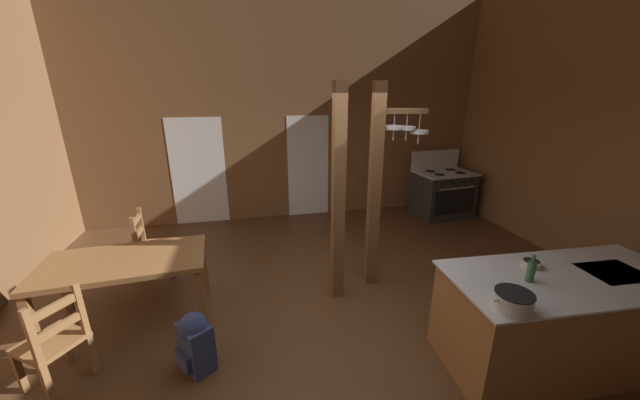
% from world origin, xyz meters
% --- Properties ---
extents(ground_plane, '(8.60, 7.62, 0.10)m').
position_xyz_m(ground_plane, '(0.00, 0.00, -0.05)').
color(ground_plane, '#4C301C').
extents(wall_back, '(8.60, 0.14, 4.28)m').
position_xyz_m(wall_back, '(0.00, 3.48, 2.14)').
color(wall_back, brown).
rests_on(wall_back, ground_plane).
extents(glazed_door_back_left, '(1.00, 0.01, 2.05)m').
position_xyz_m(glazed_door_back_left, '(-1.76, 3.41, 1.02)').
color(glazed_door_back_left, white).
rests_on(glazed_door_back_left, ground_plane).
extents(glazed_panel_back_right, '(0.84, 0.01, 2.05)m').
position_xyz_m(glazed_panel_back_right, '(0.39, 3.41, 1.02)').
color(glazed_panel_back_right, white).
rests_on(glazed_panel_back_right, ground_plane).
extents(kitchen_island, '(2.21, 1.08, 0.94)m').
position_xyz_m(kitchen_island, '(1.93, -1.12, 0.47)').
color(kitchen_island, brown).
rests_on(kitchen_island, ground_plane).
extents(stove_range, '(1.21, 0.91, 1.32)m').
position_xyz_m(stove_range, '(3.11, 2.73, 0.48)').
color(stove_range, '#282828').
rests_on(stove_range, ground_plane).
extents(support_post_with_pot_rack, '(0.72, 0.28, 2.63)m').
position_xyz_m(support_post_with_pot_rack, '(0.78, 0.60, 1.45)').
color(support_post_with_pot_rack, brown).
rests_on(support_post_with_pot_rack, ground_plane).
extents(support_post_center, '(0.14, 0.14, 2.63)m').
position_xyz_m(support_post_center, '(0.19, 0.41, 1.32)').
color(support_post_center, brown).
rests_on(support_post_center, ground_plane).
extents(dining_table, '(1.76, 1.02, 0.74)m').
position_xyz_m(dining_table, '(-2.24, 0.50, 0.65)').
color(dining_table, brown).
rests_on(dining_table, ground_plane).
extents(ladderback_chair_near_window, '(0.61, 0.61, 0.95)m').
position_xyz_m(ladderback_chair_near_window, '(-2.57, -0.41, 0.45)').
color(ladderback_chair_near_window, olive).
rests_on(ladderback_chair_near_window, ground_plane).
extents(ladderback_chair_by_post, '(0.46, 0.46, 0.95)m').
position_xyz_m(ladderback_chair_by_post, '(-2.23, 1.48, 0.45)').
color(ladderback_chair_by_post, olive).
rests_on(ladderback_chair_by_post, ground_plane).
extents(backpack, '(0.38, 0.39, 0.60)m').
position_xyz_m(backpack, '(-1.42, -0.48, 0.31)').
color(backpack, navy).
rests_on(backpack, ground_plane).
extents(stockpot_on_counter, '(0.35, 0.28, 0.15)m').
position_xyz_m(stockpot_on_counter, '(1.06, -1.42, 1.01)').
color(stockpot_on_counter, '#B7BABF').
rests_on(stockpot_on_counter, kitchen_island).
extents(mixing_bowl_on_counter, '(0.17, 0.17, 0.06)m').
position_xyz_m(mixing_bowl_on_counter, '(1.73, -0.90, 0.97)').
color(mixing_bowl_on_counter, '#B2A893').
rests_on(mixing_bowl_on_counter, kitchen_island).
extents(bottle_tall_on_counter, '(0.07, 0.07, 0.25)m').
position_xyz_m(bottle_tall_on_counter, '(1.51, -1.11, 1.04)').
color(bottle_tall_on_counter, '#2D5638').
rests_on(bottle_tall_on_counter, kitchen_island).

